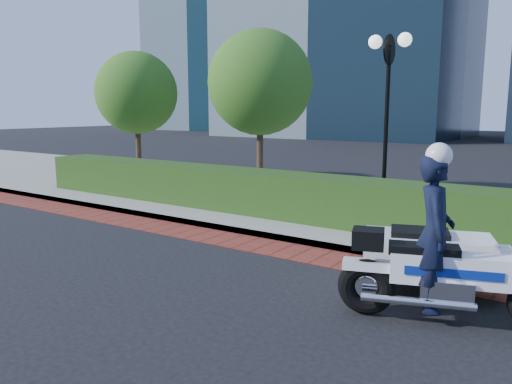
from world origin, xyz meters
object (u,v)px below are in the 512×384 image
Objects in this scene: lamppost at (387,96)px; tree_a at (136,93)px; police_motorcycle at (439,254)px; tree_b at (260,83)px.

tree_a reaches higher than lamppost.
police_motorcycle is (12.61, -6.25, -2.45)m from tree_a.
police_motorcycle is at bearing -62.19° from lamppost.
police_motorcycle is at bearing -26.37° from tree_a.
tree_a is 0.94× the size of tree_b.
lamppost is 0.86× the size of tree_b.
tree_b is 1.72× the size of police_motorcycle.
tree_a is at bearing 180.00° from tree_b.
tree_b reaches higher than lamppost.
tree_a is 5.50m from tree_b.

